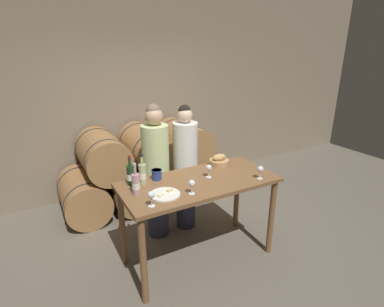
{
  "coord_description": "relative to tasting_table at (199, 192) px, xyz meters",
  "views": [
    {
      "loc": [
        -1.43,
        -2.43,
        2.25
      ],
      "look_at": [
        0.0,
        0.15,
        1.2
      ],
      "focal_mm": 28.0,
      "sensor_mm": 36.0,
      "label": 1
    }
  ],
  "objects": [
    {
      "name": "wine_bottle_rose",
      "position": [
        -0.66,
        0.03,
        0.23
      ],
      "size": [
        0.08,
        0.08,
        0.31
      ],
      "color": "#BC8E93",
      "rests_on": "tasting_table"
    },
    {
      "name": "tasting_table",
      "position": [
        0.0,
        0.0,
        0.0
      ],
      "size": [
        1.63,
        0.76,
        0.95
      ],
      "color": "brown",
      "rests_on": "ground_plane"
    },
    {
      "name": "wine_bottle_white",
      "position": [
        -0.53,
        0.21,
        0.24
      ],
      "size": [
        0.08,
        0.08,
        0.32
      ],
      "color": "#ADBC7F",
      "rests_on": "tasting_table"
    },
    {
      "name": "wine_glass_center",
      "position": [
        0.13,
        0.02,
        0.23
      ],
      "size": [
        0.06,
        0.06,
        0.14
      ],
      "color": "white",
      "rests_on": "tasting_table"
    },
    {
      "name": "wine_bottle_red",
      "position": [
        -0.64,
        0.25,
        0.23
      ],
      "size": [
        0.08,
        0.08,
        0.31
      ],
      "color": "#193819",
      "rests_on": "tasting_table"
    },
    {
      "name": "stone_wall_back",
      "position": [
        0.0,
        2.17,
        0.78
      ],
      "size": [
        10.0,
        0.12,
        3.2
      ],
      "color": "gray",
      "rests_on": "ground_plane"
    },
    {
      "name": "blue_crock",
      "position": [
        -0.37,
        0.24,
        0.19
      ],
      "size": [
        0.11,
        0.11,
        0.11
      ],
      "color": "navy",
      "rests_on": "tasting_table"
    },
    {
      "name": "wine_glass_far_left",
      "position": [
        -0.63,
        -0.26,
        0.23
      ],
      "size": [
        0.06,
        0.06,
        0.14
      ],
      "color": "white",
      "rests_on": "tasting_table"
    },
    {
      "name": "person_right",
      "position": [
        0.18,
        0.64,
        0.01
      ],
      "size": [
        0.3,
        0.3,
        1.62
      ],
      "color": "#2D334C",
      "rests_on": "ground_plane"
    },
    {
      "name": "wine_glass_left",
      "position": [
        -0.21,
        -0.22,
        0.23
      ],
      "size": [
        0.06,
        0.06,
        0.14
      ],
      "color": "white",
      "rests_on": "tasting_table"
    },
    {
      "name": "person_left",
      "position": [
        -0.22,
        0.64,
        0.04
      ],
      "size": [
        0.31,
        0.31,
        1.66
      ],
      "color": "#2D334C",
      "rests_on": "ground_plane"
    },
    {
      "name": "barrel_stack",
      "position": [
        0.0,
        1.56,
        -0.28
      ],
      "size": [
        2.51,
        0.97,
        1.16
      ],
      "color": "#9E7042",
      "rests_on": "ground_plane"
    },
    {
      "name": "ground_plane",
      "position": [
        0.0,
        0.0,
        -0.82
      ],
      "size": [
        10.0,
        10.0,
        0.0
      ],
      "primitive_type": "plane",
      "color": "#665E51"
    },
    {
      "name": "bread_basket",
      "position": [
        0.42,
        0.26,
        0.18
      ],
      "size": [
        0.23,
        0.23,
        0.14
      ],
      "color": "tan",
      "rests_on": "tasting_table"
    },
    {
      "name": "cheese_plate",
      "position": [
        -0.44,
        -0.12,
        0.14
      ],
      "size": [
        0.29,
        0.29,
        0.04
      ],
      "color": "white",
      "rests_on": "tasting_table"
    },
    {
      "name": "wine_glass_right",
      "position": [
        0.58,
        -0.27,
        0.23
      ],
      "size": [
        0.06,
        0.06,
        0.14
      ],
      "color": "white",
      "rests_on": "tasting_table"
    }
  ]
}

